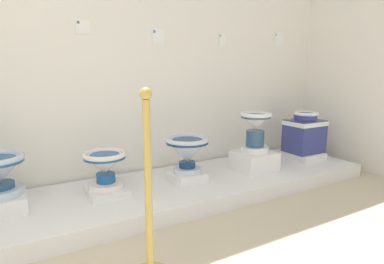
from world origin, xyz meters
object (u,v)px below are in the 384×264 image
at_px(plinth_block_broad_patterned, 187,176).
at_px(info_placard_third, 158,36).
at_px(plinth_block_leftmost, 106,190).
at_px(info_placard_second, 83,27).
at_px(antique_toilet_central_ornate, 304,132).
at_px(info_placard_fifth, 278,39).
at_px(plinth_block_central_ornate, 303,155).
at_px(antique_toilet_squat_floral, 255,128).
at_px(info_placard_fourth, 222,39).
at_px(antique_toilet_broad_patterned, 187,150).
at_px(antique_toilet_leftmost, 105,165).
at_px(plinth_block_slender_white, 2,204).
at_px(stanchion_post_near_left, 149,222).
at_px(decorative_vase_spare, 310,149).
at_px(plinth_block_squat_floral, 254,161).

xyz_separation_m(plinth_block_broad_patterned, info_placard_third, (-0.04, 0.52, 1.31)).
distance_m(plinth_block_leftmost, info_placard_second, 1.44).
distance_m(plinth_block_broad_patterned, info_placard_third, 1.41).
height_order(antique_toilet_central_ornate, info_placard_fifth, info_placard_fifth).
bearing_deg(antique_toilet_central_ornate, plinth_block_central_ornate, -90.00).
height_order(plinth_block_leftmost, antique_toilet_squat_floral, antique_toilet_squat_floral).
bearing_deg(plinth_block_central_ornate, info_placard_fourth, 147.66).
xyz_separation_m(antique_toilet_broad_patterned, info_placard_third, (-0.04, 0.52, 1.05)).
height_order(antique_toilet_leftmost, plinth_block_broad_patterned, antique_toilet_leftmost).
xyz_separation_m(plinth_block_leftmost, antique_toilet_leftmost, (0.00, -0.00, 0.22)).
distance_m(plinth_block_broad_patterned, plinth_block_central_ornate, 1.56).
bearing_deg(plinth_block_broad_patterned, info_placard_fourth, 35.39).
bearing_deg(plinth_block_slender_white, antique_toilet_squat_floral, -3.27).
bearing_deg(plinth_block_central_ornate, plinth_block_slender_white, 178.46).
xyz_separation_m(plinth_block_broad_patterned, info_placard_fourth, (0.74, 0.52, 1.31)).
bearing_deg(stanchion_post_near_left, plinth_block_leftmost, 87.66).
bearing_deg(info_placard_third, antique_toilet_squat_floral, -34.98).
bearing_deg(info_placard_fourth, antique_toilet_broad_patterned, -144.61).
relative_size(plinth_block_broad_patterned, info_placard_second, 2.30).
bearing_deg(decorative_vase_spare, antique_toilet_leftmost, -177.22).
bearing_deg(info_placard_fifth, stanchion_post_near_left, -147.50).
distance_m(antique_toilet_leftmost, info_placard_third, 1.38).
relative_size(plinth_block_central_ornate, decorative_vase_spare, 1.04).
height_order(plinth_block_slender_white, plinth_block_central_ornate, plinth_block_slender_white).
relative_size(plinth_block_leftmost, info_placard_second, 2.99).
xyz_separation_m(info_placard_fourth, stanchion_post_near_left, (-1.52, -1.51, -1.15)).
bearing_deg(antique_toilet_central_ornate, decorative_vase_spare, 29.24).
height_order(antique_toilet_broad_patterned, info_placard_third, info_placard_third).
bearing_deg(antique_toilet_squat_floral, antique_toilet_broad_patterned, 176.96).
bearing_deg(info_placard_fifth, antique_toilet_squat_floral, -145.24).
bearing_deg(antique_toilet_central_ornate, plinth_block_leftmost, 178.13).
bearing_deg(plinth_block_central_ornate, decorative_vase_spare, 29.24).
xyz_separation_m(info_placard_second, stanchion_post_near_left, (-0.02, -1.51, -1.19)).
relative_size(antique_toilet_broad_patterned, antique_toilet_central_ornate, 0.86).
bearing_deg(plinth_block_squat_floral, antique_toilet_central_ornate, 3.44).
height_order(decorative_vase_spare, stanchion_post_near_left, stanchion_post_near_left).
xyz_separation_m(antique_toilet_broad_patterned, info_placard_second, (-0.75, 0.52, 1.09)).
relative_size(decorative_vase_spare, stanchion_post_near_left, 0.36).
relative_size(info_placard_third, info_placard_fourth, 1.13).
bearing_deg(plinth_block_squat_floral, stanchion_post_near_left, -148.73).
bearing_deg(info_placard_second, antique_toilet_broad_patterned, -34.78).
relative_size(plinth_block_leftmost, plinth_block_broad_patterned, 1.30).
xyz_separation_m(info_placard_third, decorative_vase_spare, (1.96, -0.31, -1.32)).
relative_size(antique_toilet_central_ornate, stanchion_post_near_left, 0.44).
height_order(antique_toilet_broad_patterned, antique_toilet_squat_floral, antique_toilet_squat_floral).
height_order(plinth_block_squat_floral, info_placard_second, info_placard_second).
distance_m(info_placard_fourth, info_placard_fifth, 0.85).
relative_size(plinth_block_slender_white, antique_toilet_central_ornate, 0.69).
bearing_deg(info_placard_fifth, plinth_block_slender_white, -171.93).
relative_size(antique_toilet_central_ornate, info_placard_second, 3.69).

